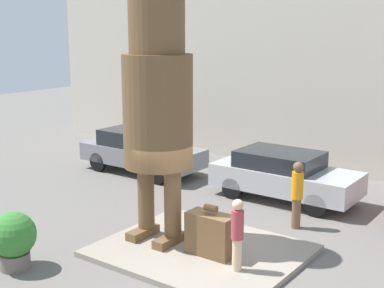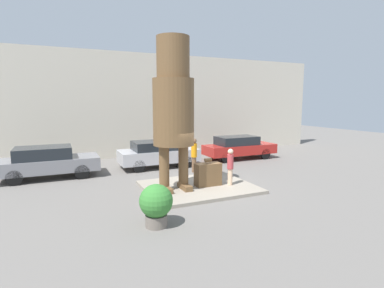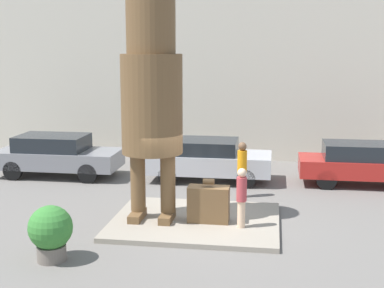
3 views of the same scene
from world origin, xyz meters
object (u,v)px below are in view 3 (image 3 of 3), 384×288
at_px(tourist, 242,195).
at_px(parked_car_grey, 57,154).
at_px(parked_car_red, 366,163).
at_px(planter_pot, 51,231).
at_px(statue_figure, 152,90).
at_px(giant_suitcase, 209,204).
at_px(worker_hivis, 242,167).
at_px(parked_car_silver, 208,159).

bearing_deg(tourist, parked_car_grey, 144.62).
height_order(tourist, parked_car_red, tourist).
height_order(tourist, planter_pot, tourist).
height_order(statue_figure, giant_suitcase, statue_figure).
relative_size(statue_figure, parked_car_red, 1.28).
distance_m(tourist, planter_pot, 4.86).
bearing_deg(worker_hivis, parked_car_grey, 165.59).
height_order(statue_figure, planter_pot, statue_figure).
height_order(statue_figure, worker_hivis, statue_figure).
bearing_deg(parked_car_silver, giant_suitcase, -82.61).
xyz_separation_m(statue_figure, giant_suitcase, (1.53, -0.04, -3.04)).
height_order(giant_suitcase, tourist, tourist).
height_order(tourist, parked_car_silver, tourist).
bearing_deg(giant_suitcase, parked_car_grey, 142.83).
distance_m(statue_figure, worker_hivis, 4.56).
height_order(parked_car_silver, parked_car_red, parked_car_silver).
distance_m(parked_car_grey, parked_car_red, 11.17).
bearing_deg(planter_pot, statue_figure, 60.07).
distance_m(tourist, parked_car_red, 6.75).
bearing_deg(parked_car_grey, parked_car_red, 1.75).
bearing_deg(statue_figure, planter_pot, -119.93).
relative_size(parked_car_grey, worker_hivis, 2.54).
relative_size(parked_car_silver, worker_hivis, 2.46).
relative_size(parked_car_silver, parked_car_red, 0.94).
relative_size(parked_car_grey, planter_pot, 3.55).
height_order(parked_car_grey, planter_pot, parked_car_grey).
height_order(parked_car_grey, parked_car_silver, parked_car_grey).
xyz_separation_m(parked_car_silver, worker_hivis, (1.35, -1.97, 0.18)).
height_order(statue_figure, parked_car_grey, statue_figure).
xyz_separation_m(giant_suitcase, tourist, (0.90, -0.34, 0.37)).
height_order(parked_car_silver, worker_hivis, worker_hivis).
distance_m(parked_car_silver, parked_car_red, 5.53).
xyz_separation_m(planter_pot, worker_hivis, (3.93, 5.86, 0.28)).
height_order(tourist, parked_car_grey, tourist).
xyz_separation_m(parked_car_silver, planter_pot, (-2.58, -7.83, -0.10)).
height_order(giant_suitcase, parked_car_silver, parked_car_silver).
xyz_separation_m(giant_suitcase, worker_hivis, (0.71, 2.96, 0.36)).
bearing_deg(parked_car_silver, tourist, -73.71).
bearing_deg(worker_hivis, tourist, -86.71).
relative_size(parked_car_red, worker_hivis, 2.62).
height_order(parked_car_red, planter_pot, parked_car_red).
height_order(statue_figure, tourist, statue_figure).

